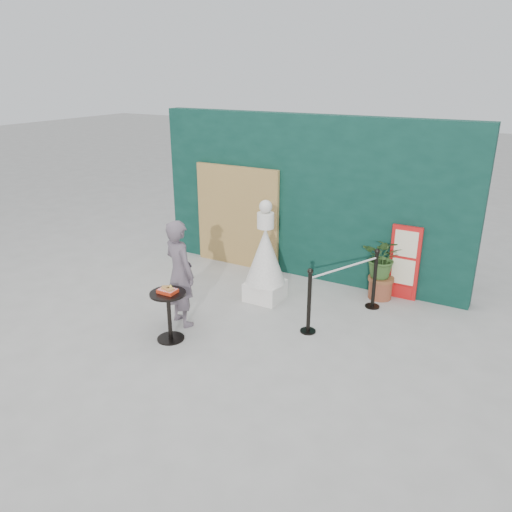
% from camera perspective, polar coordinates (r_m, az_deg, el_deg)
% --- Properties ---
extents(ground, '(60.00, 60.00, 0.00)m').
position_cam_1_polar(ground, '(7.27, -4.70, -10.33)').
color(ground, '#ADAAA5').
rests_on(ground, ground).
extents(back_wall, '(6.00, 0.30, 3.00)m').
position_cam_1_polar(back_wall, '(9.29, 5.93, 6.59)').
color(back_wall, black).
rests_on(back_wall, ground).
extents(bamboo_fence, '(1.80, 0.08, 2.00)m').
position_cam_1_polar(bamboo_fence, '(9.86, -2.16, 4.50)').
color(bamboo_fence, tan).
rests_on(bamboo_fence, ground).
extents(woman, '(0.71, 0.59, 1.67)m').
position_cam_1_polar(woman, '(7.63, -8.69, -1.97)').
color(woman, '#62545E').
rests_on(woman, ground).
extents(menu_board, '(0.50, 0.07, 1.30)m').
position_cam_1_polar(menu_board, '(8.81, 16.58, -0.76)').
color(menu_board, red).
rests_on(menu_board, ground).
extents(statue, '(0.68, 0.68, 1.75)m').
position_cam_1_polar(statue, '(8.38, 1.07, -0.48)').
color(statue, white).
rests_on(statue, ground).
extents(cafe_table, '(0.52, 0.52, 0.75)m').
position_cam_1_polar(cafe_table, '(7.32, -9.94, -5.93)').
color(cafe_table, black).
rests_on(cafe_table, ground).
extents(food_basket, '(0.26, 0.19, 0.11)m').
position_cam_1_polar(food_basket, '(7.20, -10.05, -3.87)').
color(food_basket, red).
rests_on(food_basket, cafe_table).
extents(planter, '(0.66, 0.57, 1.11)m').
position_cam_1_polar(planter, '(8.72, 14.27, -0.79)').
color(planter, brown).
rests_on(planter, ground).
extents(stanchion_barrier, '(0.84, 1.54, 1.03)m').
position_cam_1_polar(stanchion_barrier, '(7.91, 9.97, -3.88)').
color(stanchion_barrier, black).
rests_on(stanchion_barrier, ground).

